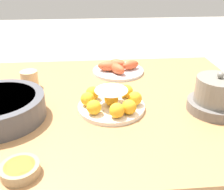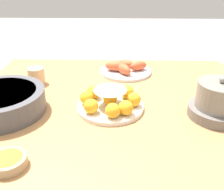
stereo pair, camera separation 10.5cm
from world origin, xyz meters
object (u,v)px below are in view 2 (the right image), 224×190
at_px(dining_table, 114,119).
at_px(warming_pot, 218,102).
at_px(sauce_bowl, 8,162).
at_px(cake_plate, 110,101).
at_px(seafood_platter, 125,69).
at_px(serving_bowl, 0,101).
at_px(cup_near, 36,76).

bearing_deg(dining_table, warming_pot, 161.89).
bearing_deg(sauce_bowl, cake_plate, -129.23).
bearing_deg(sauce_bowl, seafood_platter, -115.43).
xyz_separation_m(serving_bowl, seafood_platter, (-0.48, -0.42, -0.02)).
bearing_deg(serving_bowl, seafood_platter, -139.13).
height_order(dining_table, warming_pot, warming_pot).
height_order(serving_bowl, sauce_bowl, serving_bowl).
distance_m(cake_plate, seafood_platter, 0.39).
xyz_separation_m(cake_plate, cup_near, (0.36, -0.24, 0.00)).
xyz_separation_m(cake_plate, seafood_platter, (-0.07, -0.38, -0.01)).
xyz_separation_m(serving_bowl, sauce_bowl, (-0.14, 0.30, -0.03)).
relative_size(serving_bowl, warming_pot, 1.60).
relative_size(cake_plate, cup_near, 3.36).
xyz_separation_m(serving_bowl, warming_pot, (-0.81, 0.01, 0.01)).
relative_size(cake_plate, serving_bowl, 0.78).
relative_size(serving_bowl, seafood_platter, 1.26).
bearing_deg(cake_plate, sauce_bowl, 50.77).
distance_m(dining_table, sauce_bowl, 0.52).
distance_m(sauce_bowl, cup_near, 0.58).
bearing_deg(dining_table, cup_near, -22.87).
distance_m(dining_table, cup_near, 0.42).
distance_m(serving_bowl, cup_near, 0.28).
bearing_deg(warming_pot, sauce_bowl, 23.38).
xyz_separation_m(cake_plate, warming_pot, (-0.40, 0.05, 0.03)).
height_order(cake_plate, warming_pot, warming_pot).
relative_size(cake_plate, sauce_bowl, 2.46).
bearing_deg(seafood_platter, sauce_bowl, 64.57).
distance_m(cake_plate, warming_pot, 0.40).
height_order(dining_table, seafood_platter, seafood_platter).
distance_m(dining_table, serving_bowl, 0.47).
distance_m(cake_plate, sauce_bowl, 0.43).
bearing_deg(serving_bowl, dining_table, -164.89).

